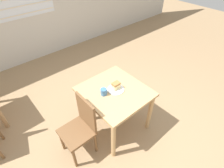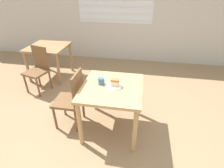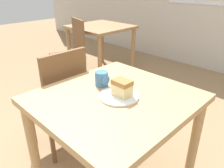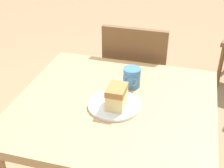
{
  "view_description": "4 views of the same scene",
  "coord_description": "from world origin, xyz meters",
  "views": [
    {
      "loc": [
        -1.04,
        -1.01,
        2.33
      ],
      "look_at": [
        0.12,
        0.32,
        0.82
      ],
      "focal_mm": 28.0,
      "sensor_mm": 36.0,
      "label": 1
    },
    {
      "loc": [
        0.47,
        -1.69,
        1.95
      ],
      "look_at": [
        0.12,
        0.29,
        0.76
      ],
      "focal_mm": 28.0,
      "sensor_mm": 36.0,
      "label": 2
    },
    {
      "loc": [
        0.89,
        -0.52,
        1.33
      ],
      "look_at": [
        0.11,
        0.26,
        0.81
      ],
      "focal_mm": 35.0,
      "sensor_mm": 36.0,
      "label": 3
    },
    {
      "loc": [
        1.21,
        0.56,
        1.51
      ],
      "look_at": [
        0.11,
        0.26,
        0.82
      ],
      "focal_mm": 50.0,
      "sensor_mm": 36.0,
      "label": 4
    }
  ],
  "objects": [
    {
      "name": "plate",
      "position": [
        0.15,
        0.28,
        0.74
      ],
      "size": [
        0.23,
        0.23,
        0.01
      ],
      "color": "white",
      "rests_on": "dining_table_near"
    },
    {
      "name": "coffee_mug",
      "position": [
        -0.03,
        0.32,
        0.78
      ],
      "size": [
        0.09,
        0.08,
        0.09
      ],
      "color": "teal",
      "rests_on": "dining_table_near"
    },
    {
      "name": "chair_near_window",
      "position": [
        -0.47,
        0.26,
        0.48
      ],
      "size": [
        0.39,
        0.39,
        0.89
      ],
      "rotation": [
        0.0,
        0.0,
        -1.57
      ],
      "color": "brown",
      "rests_on": "ground_plane"
    },
    {
      "name": "cake_slice",
      "position": [
        0.16,
        0.29,
        0.79
      ],
      "size": [
        0.11,
        0.08,
        0.09
      ],
      "color": "beige",
      "rests_on": "plate"
    },
    {
      "name": "dining_table_near",
      "position": [
        0.12,
        0.27,
        0.62
      ],
      "size": [
        0.81,
        0.87,
        0.73
      ],
      "color": "tan",
      "rests_on": "ground_plane"
    },
    {
      "name": "ground_plane",
      "position": [
        0.0,
        0.0,
        0.0
      ],
      "size": [
        14.0,
        14.0,
        0.0
      ],
      "primitive_type": "plane",
      "color": "#997A56"
    }
  ]
}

